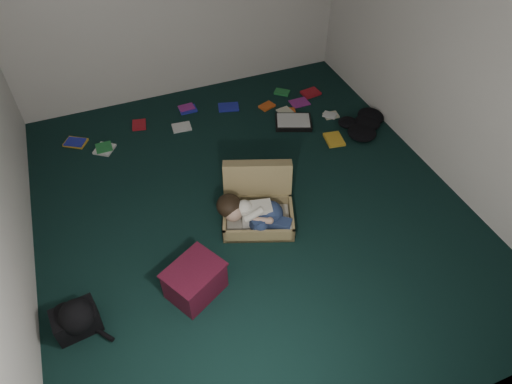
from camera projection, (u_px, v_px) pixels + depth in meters
floor at (250, 207)px, 4.47m from camera, size 4.50×4.50×0.00m
wall_front at (427, 349)px, 2.07m from camera, size 4.50×0.00×4.50m
wall_right at (458, 47)px, 4.07m from camera, size 0.00×4.50×4.50m
suitcase at (258, 203)px, 4.31m from camera, size 0.83×0.82×0.48m
person at (253, 213)px, 4.16m from camera, size 0.64×0.51×0.30m
maroon_bin at (195, 280)px, 3.68m from camera, size 0.56×0.52×0.31m
backpack at (76, 320)px, 3.47m from camera, size 0.45×0.38×0.24m
clothing_pile at (365, 123)px, 5.31m from camera, size 0.53×0.47×0.15m
paper_tray at (293, 122)px, 5.40m from camera, size 0.51×0.45×0.06m
book_scatter at (235, 117)px, 5.51m from camera, size 3.15×1.43×0.02m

